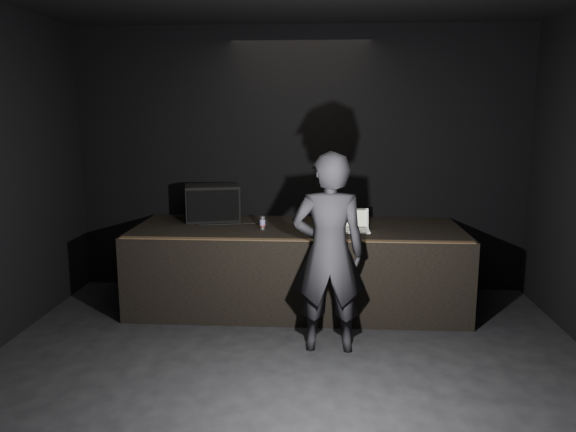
# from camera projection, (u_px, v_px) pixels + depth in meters

# --- Properties ---
(ground) EXTENTS (7.00, 7.00, 0.00)m
(ground) POSITION_uv_depth(u_px,v_px,m) (281.00, 424.00, 4.38)
(ground) COLOR black
(ground) RESTS_ON ground
(room_walls) EXTENTS (6.10, 7.10, 3.52)m
(room_walls) POSITION_uv_depth(u_px,v_px,m) (281.00, 165.00, 4.01)
(room_walls) COLOR black
(room_walls) RESTS_ON ground
(stage_riser) EXTENTS (4.00, 1.50, 1.00)m
(stage_riser) POSITION_uv_depth(u_px,v_px,m) (297.00, 267.00, 6.96)
(stage_riser) COLOR black
(stage_riser) RESTS_ON ground
(riser_lip) EXTENTS (3.92, 0.10, 0.01)m
(riser_lip) POSITION_uv_depth(u_px,v_px,m) (294.00, 240.00, 6.17)
(riser_lip) COLOR brown
(riser_lip) RESTS_ON stage_riser
(stage_monitor) EXTENTS (0.78, 0.64, 0.46)m
(stage_monitor) POSITION_uv_depth(u_px,v_px,m) (212.00, 203.00, 7.29)
(stage_monitor) COLOR black
(stage_monitor) RESTS_ON stage_riser
(cable) EXTENTS (0.79, 0.19, 0.02)m
(cable) POSITION_uv_depth(u_px,v_px,m) (231.00, 224.00, 7.01)
(cable) COLOR black
(cable) RESTS_ON stage_riser
(laptop) EXTENTS (0.37, 0.33, 0.25)m
(laptop) POSITION_uv_depth(u_px,v_px,m) (354.00, 225.00, 6.68)
(laptop) COLOR white
(laptop) RESTS_ON stage_riser
(beer_can) EXTENTS (0.07, 0.07, 0.16)m
(beer_can) POSITION_uv_depth(u_px,v_px,m) (263.00, 223.00, 6.75)
(beer_can) COLOR silver
(beer_can) RESTS_ON stage_riser
(plastic_cup) EXTENTS (0.08, 0.08, 0.10)m
(plastic_cup) POSITION_uv_depth(u_px,v_px,m) (264.00, 224.00, 6.83)
(plastic_cup) COLOR white
(plastic_cup) RESTS_ON stage_riser
(wii_remote) EXTENTS (0.09, 0.13, 0.03)m
(wii_remote) POSITION_uv_depth(u_px,v_px,m) (333.00, 239.00, 6.20)
(wii_remote) COLOR silver
(wii_remote) RESTS_ON stage_riser
(person) EXTENTS (0.75, 0.51, 2.02)m
(person) POSITION_uv_depth(u_px,v_px,m) (329.00, 253.00, 5.58)
(person) COLOR black
(person) RESTS_ON ground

